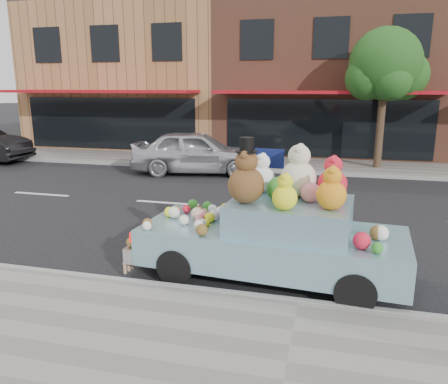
% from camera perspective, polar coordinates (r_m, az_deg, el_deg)
% --- Properties ---
extents(ground, '(120.00, 120.00, 0.00)m').
position_cam_1_polar(ground, '(11.32, 11.80, -2.72)').
color(ground, black).
rests_on(ground, ground).
extents(near_sidewalk, '(60.00, 3.00, 0.12)m').
position_cam_1_polar(near_sidewalk, '(5.36, 8.20, -21.59)').
color(near_sidewalk, gray).
rests_on(near_sidewalk, ground).
extents(far_sidewalk, '(60.00, 3.00, 0.12)m').
position_cam_1_polar(far_sidewalk, '(17.65, 12.84, 3.30)').
color(far_sidewalk, gray).
rests_on(far_sidewalk, ground).
extents(near_kerb, '(60.00, 0.12, 0.13)m').
position_cam_1_polar(near_kerb, '(6.64, 9.66, -14.15)').
color(near_kerb, gray).
rests_on(near_kerb, ground).
extents(far_kerb, '(60.00, 0.12, 0.13)m').
position_cam_1_polar(far_kerb, '(16.17, 12.67, 2.40)').
color(far_kerb, gray).
rests_on(far_kerb, ground).
extents(storefront_left, '(10.00, 9.80, 7.30)m').
position_cam_1_polar(storefront_left, '(25.09, -10.51, 14.64)').
color(storefront_left, '#A46F45').
rests_on(storefront_left, ground).
extents(storefront_mid, '(10.00, 9.80, 7.30)m').
position_cam_1_polar(storefront_mid, '(22.85, 13.77, 14.59)').
color(storefront_mid, brown).
rests_on(storefront_mid, ground).
extents(street_tree, '(3.00, 2.70, 5.22)m').
position_cam_1_polar(street_tree, '(17.51, 20.36, 14.69)').
color(street_tree, '#38281C').
rests_on(street_tree, ground).
extents(car_silver, '(4.91, 2.67, 1.59)m').
position_cam_1_polar(car_silver, '(16.01, -3.63, 5.24)').
color(car_silver, silver).
rests_on(car_silver, ground).
extents(art_car, '(4.60, 2.08, 2.39)m').
position_cam_1_polar(art_car, '(7.28, 6.54, -5.05)').
color(art_car, black).
rests_on(art_car, ground).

